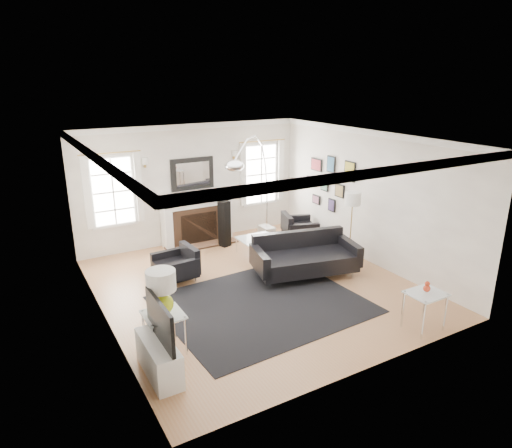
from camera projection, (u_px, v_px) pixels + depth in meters
floor at (255, 286)px, 8.71m from camera, size 6.00×6.00×0.00m
back_wall at (192, 184)px, 10.75m from camera, size 5.50×0.04×2.80m
front_wall at (372, 277)px, 5.80m from camera, size 5.50×0.04×2.80m
left_wall at (99, 243)px, 6.98m from camera, size 0.04×6.00×2.80m
right_wall at (369, 197)px, 9.58m from camera, size 0.04×6.00×2.80m
ceiling at (255, 139)px, 7.84m from camera, size 5.50×6.00×0.02m
crown_molding at (255, 142)px, 7.86m from camera, size 5.50×6.00×0.12m
fireplace at (197, 221)px, 10.85m from camera, size 1.70×0.69×1.11m
mantel_mirror at (192, 174)px, 10.64m from camera, size 1.05×0.07×0.75m
window_left at (113, 191)px, 9.82m from camera, size 1.24×0.15×1.62m
window_right at (261, 174)px, 11.57m from camera, size 1.24×0.15×1.62m
gallery_wall at (329, 180)px, 10.59m from camera, size 0.04×1.73×1.29m
tv_unit at (159, 353)px, 6.05m from camera, size 0.35×1.00×1.09m
area_rug at (262, 304)px, 8.02m from camera, size 3.50×2.97×0.01m
sofa at (304, 257)px, 9.14m from camera, size 2.22×1.38×0.68m
armchair_left at (178, 265)px, 8.90m from camera, size 0.78×0.86×0.55m
armchair_right at (298, 228)px, 11.02m from camera, size 0.97×1.03×0.57m
coffee_table at (259, 240)px, 10.17m from camera, size 0.83×0.83×0.37m
side_table_left at (164, 321)px, 6.52m from camera, size 0.55×0.55×0.60m
nesting_table at (425, 300)px, 7.10m from camera, size 0.57×0.48×0.63m
gourd_lamp at (161, 289)px, 6.37m from camera, size 0.42×0.42×0.67m
orange_vase at (427, 287)px, 7.03m from camera, size 0.11×0.11×0.17m
arc_floor_lamp at (252, 188)px, 10.14m from camera, size 1.91×1.77×2.70m
stick_floor_lamp at (353, 202)px, 9.22m from camera, size 0.33×0.33×1.61m
speaker_tower at (224, 224)px, 10.62m from camera, size 0.27×0.27×1.09m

